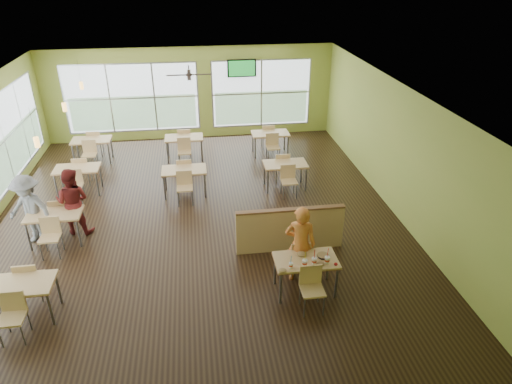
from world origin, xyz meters
TOP-DOWN VIEW (x-y plane):
  - room at (0.00, 0.00)m, footprint 12.00×12.04m
  - window_bays at (-2.65, 3.08)m, footprint 9.24×10.24m
  - main_table at (2.00, -3.00)m, footprint 1.22×1.52m
  - half_wall_divider at (2.00, -1.55)m, footprint 2.40×0.14m
  - dining_tables at (-1.05, 1.71)m, footprint 6.92×8.72m
  - pendant_lights at (-3.20, 0.68)m, footprint 0.11×7.31m
  - ceiling_fan at (-0.00, 3.00)m, footprint 1.25×1.25m
  - tv_backwall at (1.80, 5.90)m, footprint 1.00×0.07m
  - man_plaid at (1.97, -2.62)m, footprint 0.70×0.55m
  - patron_maroon at (-2.86, -0.10)m, footprint 0.90×0.76m
  - patron_grey at (-3.72, -0.41)m, footprint 1.24×0.99m
  - cup_blue at (1.65, -3.22)m, footprint 0.08×0.08m
  - cup_yellow at (1.92, -3.21)m, footprint 0.10×0.10m
  - cup_red_near at (2.11, -3.16)m, footprint 0.10×0.10m
  - cup_red_far at (2.36, -3.17)m, footprint 0.10×0.10m
  - food_basket at (2.34, -2.98)m, footprint 0.24×0.24m
  - ketchup_cup at (2.51, -3.24)m, footprint 0.06×0.06m
  - wrapper_left at (1.48, -3.30)m, footprint 0.18×0.16m
  - wrapper_mid at (1.95, -2.85)m, footprint 0.24×0.23m
  - wrapper_right at (2.23, -3.20)m, footprint 0.20×0.19m

SIDE VIEW (x-z plane):
  - half_wall_divider at x=2.00m, z-range 0.00..1.04m
  - dining_tables at x=-1.05m, z-range 0.20..1.07m
  - main_table at x=2.00m, z-range 0.20..1.07m
  - ketchup_cup at x=2.51m, z-range 0.75..0.78m
  - wrapper_left at x=1.48m, z-range 0.75..0.79m
  - wrapper_right at x=2.23m, z-range 0.75..0.79m
  - wrapper_mid at x=1.95m, z-range 0.75..0.80m
  - food_basket at x=2.34m, z-range 0.75..0.81m
  - cup_blue at x=1.65m, z-range 0.66..0.96m
  - patron_maroon at x=-2.86m, z-range 0.00..1.63m
  - cup_red_near at x=2.11m, z-range 0.64..1.00m
  - cup_yellow at x=1.92m, z-range 0.64..1.01m
  - cup_red_far at x=2.36m, z-range 0.64..1.01m
  - patron_grey at x=-3.72m, z-range 0.00..1.67m
  - man_plaid at x=1.97m, z-range 0.00..1.68m
  - window_bays at x=-2.65m, z-range 0.29..2.66m
  - room at x=0.00m, z-range 0.00..3.20m
  - tv_backwall at x=1.80m, z-range 2.15..2.75m
  - pendant_lights at x=-3.20m, z-range 2.02..2.88m
  - ceiling_fan at x=0.00m, z-range 2.80..3.09m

